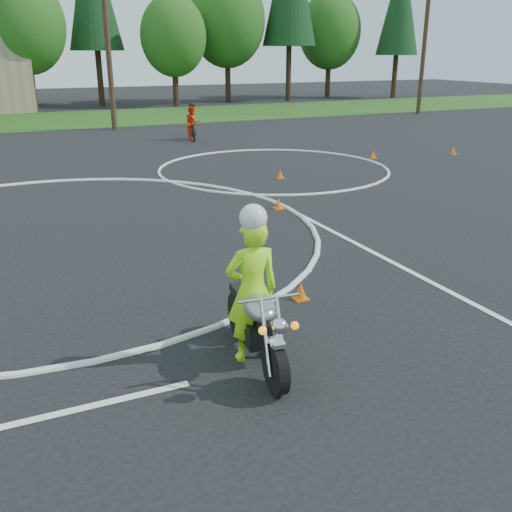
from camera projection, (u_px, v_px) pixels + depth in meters
name	position (u px, v px, depth m)	size (l,w,h in m)	color
ground	(66.00, 284.00, 10.16)	(120.00, 120.00, 0.00)	black
grass_strip	(9.00, 122.00, 33.32)	(120.00, 10.00, 0.02)	#1E4714
course_markings	(132.00, 212.00, 14.73)	(19.05, 19.05, 0.12)	silver
primary_motorcycle	(257.00, 324.00, 7.42)	(0.77, 2.21, 1.16)	black
rider_primary_grp	(252.00, 287.00, 7.38)	(0.76, 0.54, 2.16)	#AFFF1A
rider_second_grp	(193.00, 127.00, 26.50)	(0.99, 1.87, 1.71)	black
traffic_cones	(240.00, 202.00, 15.19)	(22.21, 10.88, 0.30)	orange
treeline	(202.00, 14.00, 43.32)	(38.20, 8.10, 14.52)	#382619
utility_poles	(106.00, 24.00, 28.35)	(41.60, 1.12, 10.00)	#473321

